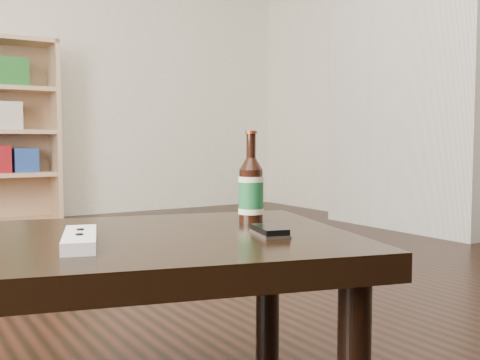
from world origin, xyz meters
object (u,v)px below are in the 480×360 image
beer_bottle (251,191)px  phone (270,231)px  remote (80,239)px  bookshelf (3,128)px  coffee_table (89,264)px

beer_bottle → phone: size_ratio=1.90×
beer_bottle → remote: beer_bottle is taller
beer_bottle → remote: size_ratio=1.00×
remote → bookshelf: bearing=100.9°
bookshelf → coffee_table: size_ratio=1.10×
phone → remote: bearing=-179.5°
beer_bottle → remote: (-0.42, -0.07, -0.06)m
remote → beer_bottle: bearing=27.9°
coffee_table → phone: 0.36m
bookshelf → remote: bookshelf is taller
phone → remote: (-0.35, 0.09, 0.00)m
phone → beer_bottle: bearing=84.2°
remote → phone: bearing=3.4°
phone → remote: size_ratio=0.53×
bookshelf → phone: 3.28m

